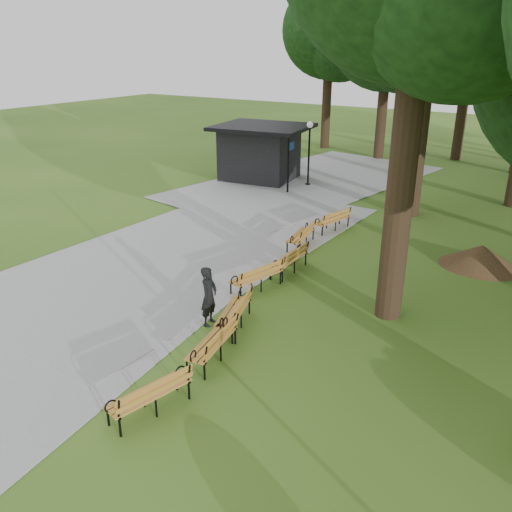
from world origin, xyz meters
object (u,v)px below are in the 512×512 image
Objects in this scene: lamp_post at (309,140)px; bench_0 at (149,394)px; bench_5 at (301,235)px; bench_4 at (289,259)px; kiosk at (260,152)px; person at (209,296)px; dirt_mound at (481,256)px; bench_6 at (331,220)px; bench_2 at (233,312)px; bench_3 at (256,276)px; bench_1 at (212,343)px.

lamp_post is 1.74× the size of bench_0.
bench_5 is (-1.84, 9.98, 0.00)m from bench_0.
bench_4 is at bearing -158.69° from bench_0.
kiosk is 1.44× the size of lamp_post.
dirt_mound is at bearing -44.38° from person.
bench_2 is at bearing 21.34° from bench_6.
dirt_mound is 1.18× the size of bench_3.
bench_2 and bench_6 have the same top height.
kiosk is at bearing -144.81° from bench_4.
bench_0 reaches higher than dirt_mound.
bench_0 is 1.00× the size of bench_6.
lamp_post reaches higher than bench_5.
lamp_post is 7.54m from bench_6.
lamp_post is 1.74× the size of bench_5.
person reaches higher than bench_3.
bench_3 reaches higher than dirt_mound.
bench_3 is 1.00× the size of bench_5.
bench_4 is at bearing -11.81° from person.
dirt_mound is 10.19m from bench_1.
bench_1 is at bearing 3.97° from bench_5.
bench_1 is 1.59m from bench_2.
bench_0 is 10.15m from bench_5.
bench_4 is 4.54m from bench_6.
kiosk is 9.16m from bench_6.
bench_3 is 4.01m from bench_5.
bench_5 is at bearing -64.54° from lamp_post.
bench_1 is 1.00× the size of bench_4.
bench_5 is at bearing -156.37° from bench_3.
bench_4 is (7.57, -10.32, -1.05)m from kiosk.
kiosk is at bearing 16.63° from person.
bench_6 is at bearing -161.06° from bench_3.
bench_1 is 1.00× the size of bench_6.
bench_3 is (-5.39, -5.50, 0.05)m from dirt_mound.
person is at bearing 17.38° from bench_3.
bench_4 reaches higher than dirt_mound.
person reaches higher than bench_1.
bench_6 is (-1.66, 12.23, 0.00)m from bench_0.
bench_2 is at bearing 6.67° from bench_4.
bench_0 and bench_4 have the same top height.
bench_1 is (-4.22, -9.28, 0.05)m from dirt_mound.
kiosk is (-7.49, 14.48, 0.67)m from person.
bench_3 is (7.40, -12.03, -1.05)m from kiosk.
person is 0.34× the size of kiosk.
bench_6 is (-1.56, 10.00, 0.00)m from bench_1.
person is 0.86× the size of bench_1.
person is at bearing 17.12° from bench_6.
bench_5 is (-1.29, 6.22, 0.00)m from bench_2.
lamp_post is 1.74× the size of bench_2.
bench_2 is at bearing -173.16° from bench_1.
lamp_post reaches higher than kiosk.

